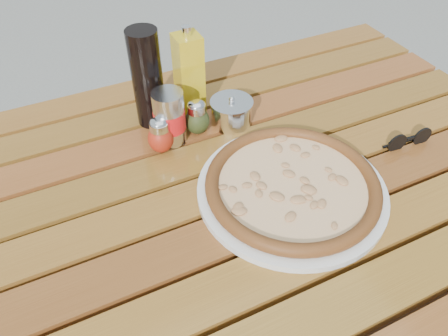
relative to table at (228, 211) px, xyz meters
name	(u,v)px	position (x,y,z in m)	size (l,w,h in m)	color
table	(228,211)	(0.00, 0.00, 0.00)	(1.40, 0.90, 0.75)	#331D0B
plate	(292,190)	(0.10, -0.07, 0.08)	(0.36, 0.36, 0.01)	silver
pizza	(292,185)	(0.10, -0.07, 0.10)	(0.39, 0.39, 0.03)	#FFE6B6
pepper_shaker	(160,135)	(-0.08, 0.16, 0.11)	(0.05, 0.05, 0.08)	#B32914
oregano_shaker	(197,118)	(0.01, 0.18, 0.11)	(0.07, 0.07, 0.08)	#354019
dark_bottle	(147,79)	(-0.06, 0.26, 0.19)	(0.07, 0.07, 0.22)	black
soda_can	(169,118)	(-0.05, 0.18, 0.13)	(0.08, 0.08, 0.12)	silver
olive_oil_cruet	(189,75)	(0.03, 0.26, 0.17)	(0.06, 0.06, 0.21)	gold
parmesan_tin	(231,112)	(0.09, 0.18, 0.11)	(0.10, 0.10, 0.07)	white
sunglasses	(409,140)	(0.40, -0.06, 0.09)	(0.11, 0.03, 0.04)	black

